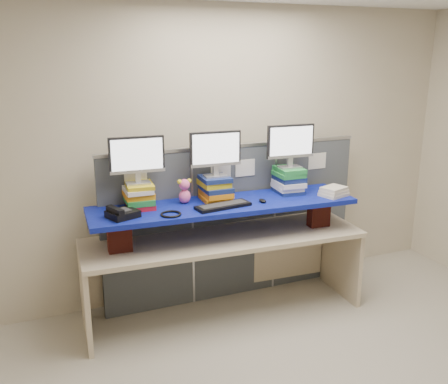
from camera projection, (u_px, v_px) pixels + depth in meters
name	position (u px, v px, depth m)	size (l,w,h in m)	color
room	(349.00, 212.00, 3.10)	(5.00, 4.00, 2.80)	beige
cubicle_partition	(234.00, 221.00, 4.85)	(2.60, 0.06, 1.53)	#3F454B
desk	(224.00, 252.00, 4.52)	(2.56, 0.87, 0.77)	beige
brick_pier_left	(119.00, 236.00, 4.10)	(0.20, 0.11, 0.27)	maroon
brick_pier_right	(319.00, 213.00, 4.69)	(0.20, 0.11, 0.27)	maroon
blue_board	(224.00, 205.00, 4.40)	(2.36, 0.59, 0.04)	#090A76
book_stack_left	(139.00, 196.00, 4.24)	(0.26, 0.30, 0.21)	red
book_stack_center	(215.00, 188.00, 4.46)	(0.26, 0.30, 0.22)	orange
book_stack_right	(289.00, 180.00, 4.69)	(0.26, 0.32, 0.24)	navy
monitor_left	(137.00, 157.00, 4.15)	(0.46, 0.14, 0.40)	#A9A9AE
monitor_center	(215.00, 151.00, 4.37)	(0.46, 0.14, 0.40)	#A9A9AE
monitor_right	(291.00, 143.00, 4.59)	(0.46, 0.14, 0.40)	#A9A9AE
keyboard	(223.00, 206.00, 4.26)	(0.50, 0.22, 0.03)	black
mouse	(263.00, 201.00, 4.41)	(0.05, 0.10, 0.03)	black
desk_phone	(122.00, 213.00, 4.00)	(0.28, 0.27, 0.09)	black
headset	(171.00, 214.00, 4.06)	(0.17, 0.17, 0.02)	black
plush_toy	(185.00, 191.00, 4.36)	(0.13, 0.10, 0.22)	pink
binder_stack	(334.00, 192.00, 4.60)	(0.28, 0.25, 0.08)	beige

